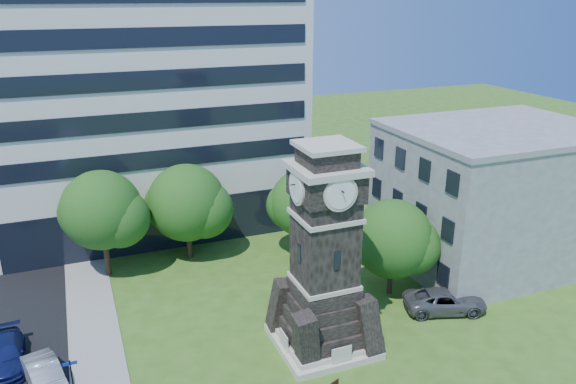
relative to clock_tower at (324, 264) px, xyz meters
name	(u,v)px	position (x,y,z in m)	size (l,w,h in m)	color
ground	(288,376)	(-3.00, -2.00, -5.28)	(160.00, 160.00, 0.00)	#365E1A
sidewalk	(98,363)	(-12.50, 3.00, -5.25)	(3.00, 70.00, 0.06)	gray
clock_tower	(324,264)	(0.00, 0.00, 0.00)	(5.40, 5.40, 12.22)	beige
office_tall	(139,60)	(-6.20, 23.84, 8.94)	(26.20, 15.11, 28.60)	silver
office_low	(493,194)	(16.97, 6.00, -0.07)	(15.20, 12.20, 10.40)	#A1A4A6
car_street_mid	(46,377)	(-15.11, 1.74, -4.56)	(1.53, 4.39, 1.45)	gray
car_street_north	(5,354)	(-17.20, 4.70, -4.59)	(1.93, 4.74, 1.37)	#121A52
car_east_lot	(445,301)	(8.95, 0.42, -4.54)	(2.44, 5.30, 1.47)	#55565B
street_sign	(72,379)	(-13.73, -0.40, -3.52)	(0.68, 0.07, 2.82)	black
tree_nw	(103,213)	(-10.90, 13.70, -0.38)	(6.26, 5.69, 7.95)	#332114
tree_nc	(188,205)	(-4.69, 14.41, -0.91)	(6.53, 5.94, 7.52)	#332114
tree_ne	(305,205)	(3.77, 11.43, -1.07)	(5.85, 5.31, 7.04)	#332114
tree_east	(393,241)	(6.90, 3.76, -1.36)	(5.89, 5.35, 6.76)	#332114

